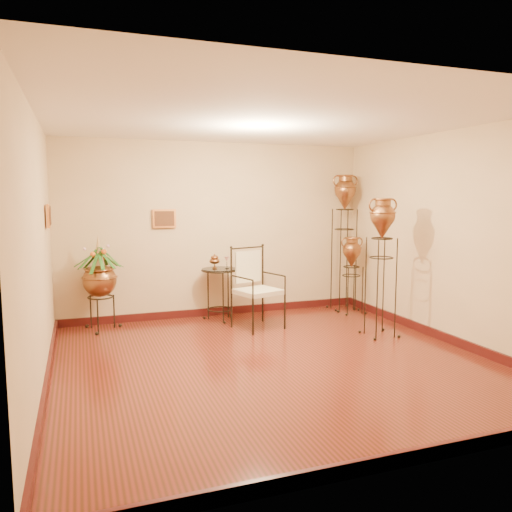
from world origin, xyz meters
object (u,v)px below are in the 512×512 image
object	(u,v)px
amphora_mid	(381,266)
planter_urn	(100,276)
side_table	(220,293)
amphora_tall	(344,241)
armchair	(258,288)

from	to	relation	value
amphora_mid	planter_urn	bearing A→B (deg)	156.04
planter_urn	side_table	world-z (taller)	planter_urn
amphora_tall	planter_urn	distance (m)	4.02
amphora_tall	amphora_mid	bearing A→B (deg)	-101.78
amphora_tall	armchair	bearing A→B (deg)	-159.30
amphora_mid	side_table	bearing A→B (deg)	138.87
amphora_mid	armchair	distance (m)	1.79
amphora_tall	planter_urn	world-z (taller)	amphora_tall
planter_urn	armchair	distance (m)	2.31
armchair	side_table	xyz separation A→B (m)	(-0.40, 0.68, -0.18)
amphora_tall	planter_urn	size ratio (longest dim) A/B	1.64
amphora_mid	armchair	world-z (taller)	amphora_mid
amphora_tall	amphora_mid	xyz separation A→B (m)	(-0.34, -1.63, -0.21)
amphora_tall	amphora_mid	size ratio (longest dim) A/B	1.20
planter_urn	side_table	distance (m)	1.84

